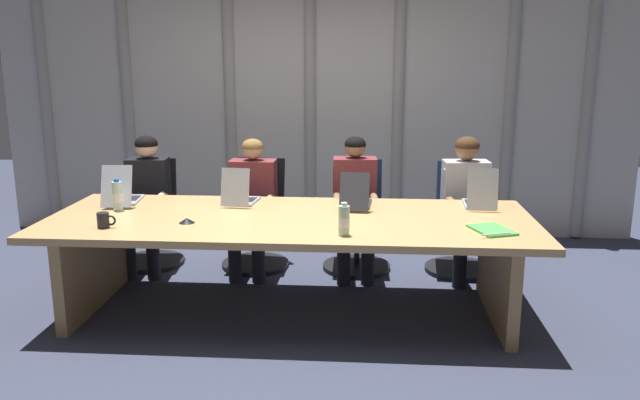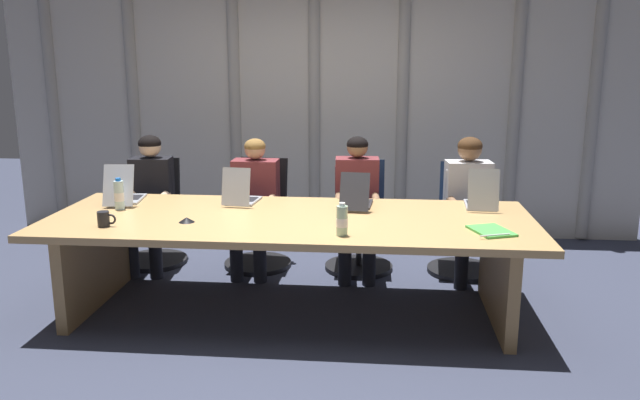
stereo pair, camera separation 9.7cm
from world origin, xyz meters
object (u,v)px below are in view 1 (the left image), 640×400
office_chair_center (357,228)px  office_chair_right_mid (460,231)px  office_chair_left_mid (256,226)px  laptop_center (356,200)px  spiral_notepad (492,230)px  laptop_left_mid (240,197)px  laptop_left_end (123,196)px  water_bottle_secondary (117,196)px  conference_mic_left_side (187,220)px  laptop_right_mid (480,199)px  person_center (355,198)px  person_left_end (147,195)px  person_left_mid (252,198)px  person_right_mid (467,198)px  coffee_mug_near (104,220)px  office_chair_left_end (150,225)px  water_bottle_primary (344,221)px

office_chair_center → office_chair_right_mid: 0.91m
office_chair_left_mid → laptop_center: bearing=58.8°
spiral_notepad → laptop_left_mid: bearing=139.7°
office_chair_left_mid → laptop_left_end: bearing=-44.8°
water_bottle_secondary → laptop_center: bearing=7.6°
conference_mic_left_side → laptop_right_mid: bearing=16.2°
laptop_left_mid → person_center: (0.89, 0.52, -0.12)m
laptop_left_mid → office_chair_right_mid: size_ratio=0.42×
office_chair_left_mid → spiral_notepad: size_ratio=2.64×
person_left_end → person_left_mid: size_ratio=1.02×
laptop_center → person_center: person_center is taller
laptop_left_end → person_left_end: bearing=-5.7°
office_chair_right_mid → person_left_end: person_left_end is taller
laptop_left_mid → person_left_mid: 0.53m
laptop_center → person_left_end: (-1.83, 0.55, -0.11)m
person_center → water_bottle_secondary: bearing=-69.0°
office_chair_center → person_center: bearing=-7.6°
person_left_mid → person_right_mid: (1.83, 0.00, 0.03)m
office_chair_center → person_right_mid: size_ratio=0.80×
laptop_right_mid → person_left_end: 2.82m
coffee_mug_near → person_left_end: bearing=96.9°
office_chair_left_mid → office_chair_right_mid: bearing=97.1°
person_left_mid → laptop_left_mid: bearing=1.2°
person_center → person_left_end: bearing=-93.2°
spiral_notepad → office_chair_left_end: bearing=134.1°
person_left_end → person_left_mid: person_left_end is taller
office_chair_center → office_chair_right_mid: bearing=88.9°
office_chair_left_mid → person_left_mid: size_ratio=0.82×
water_bottle_primary → laptop_right_mid: bearing=39.9°
office_chair_left_end → water_bottle_primary: bearing=45.5°
laptop_center → office_chair_right_mid: 1.23m
office_chair_left_end → water_bottle_primary: 2.40m
laptop_left_end → office_chair_left_end: (-0.05, 0.72, -0.43)m
laptop_left_end → spiral_notepad: (2.73, -0.61, -0.05)m
person_left_end → person_center: 1.82m
office_chair_left_end → water_bottle_secondary: water_bottle_secondary is taller
conference_mic_left_side → water_bottle_secondary: bearing=152.4°
laptop_right_mid → coffee_mug_near: laptop_right_mid is taller
conference_mic_left_side → person_left_mid: bearing=77.1°
office_chair_right_mid → person_right_mid: 0.37m
water_bottle_secondary → conference_mic_left_side: size_ratio=2.18×
office_chair_center → spiral_notepad: (0.91, -1.33, 0.38)m
laptop_left_end → person_right_mid: bearing=-85.2°
person_left_end → spiral_notepad: size_ratio=3.26×
water_bottle_secondary → laptop_right_mid: bearing=6.1°
office_chair_center → coffee_mug_near: size_ratio=7.39×
person_left_mid → coffee_mug_near: size_ratio=9.00×
person_left_end → water_bottle_primary: bearing=48.1°
laptop_right_mid → person_left_mid: 1.92m
water_bottle_secondary → office_chair_left_mid: bearing=47.5°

